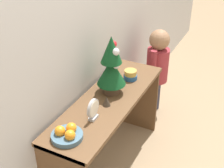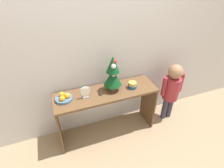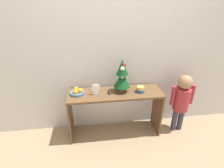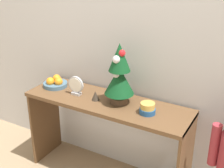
{
  "view_description": "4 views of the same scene",
  "coord_description": "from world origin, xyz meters",
  "px_view_note": "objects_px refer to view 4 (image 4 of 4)",
  "views": [
    {
      "loc": [
        -1.72,
        -0.69,
        1.97
      ],
      "look_at": [
        0.01,
        0.17,
        0.82
      ],
      "focal_mm": 50.0,
      "sensor_mm": 36.0,
      "label": 1
    },
    {
      "loc": [
        -0.54,
        -1.45,
        1.99
      ],
      "look_at": [
        0.06,
        0.16,
        0.82
      ],
      "focal_mm": 28.0,
      "sensor_mm": 36.0,
      "label": 2
    },
    {
      "loc": [
        -0.31,
        -1.85,
        1.88
      ],
      "look_at": [
        -0.05,
        0.18,
        0.84
      ],
      "focal_mm": 28.0,
      "sensor_mm": 36.0,
      "label": 3
    },
    {
      "loc": [
        1.07,
        -1.61,
        1.75
      ],
      "look_at": [
        0.05,
        0.18,
        0.86
      ],
      "focal_mm": 50.0,
      "sensor_mm": 36.0,
      "label": 4
    }
  ],
  "objects_px": {
    "fruit_bowl": "(55,83)",
    "figurine": "(95,96)",
    "singing_bowl": "(148,109)",
    "mini_tree": "(119,74)",
    "desk_clock": "(76,86)"
  },
  "relations": [
    {
      "from": "fruit_bowl",
      "to": "figurine",
      "type": "xyz_separation_m",
      "value": [
        0.43,
        -0.05,
        0.01
      ]
    },
    {
      "from": "mini_tree",
      "to": "singing_bowl",
      "type": "bearing_deg",
      "value": -11.02
    },
    {
      "from": "desk_clock",
      "to": "fruit_bowl",
      "type": "bearing_deg",
      "value": 169.02
    },
    {
      "from": "fruit_bowl",
      "to": "singing_bowl",
      "type": "bearing_deg",
      "value": -3.45
    },
    {
      "from": "desk_clock",
      "to": "singing_bowl",
      "type": "bearing_deg",
      "value": -0.36
    },
    {
      "from": "fruit_bowl",
      "to": "singing_bowl",
      "type": "height_order",
      "value": "fruit_bowl"
    },
    {
      "from": "figurine",
      "to": "mini_tree",
      "type": "bearing_deg",
      "value": 15.76
    },
    {
      "from": "singing_bowl",
      "to": "desk_clock",
      "type": "distance_m",
      "value": 0.61
    },
    {
      "from": "fruit_bowl",
      "to": "desk_clock",
      "type": "relative_size",
      "value": 1.3
    },
    {
      "from": "fruit_bowl",
      "to": "singing_bowl",
      "type": "xyz_separation_m",
      "value": [
        0.85,
        -0.05,
        0.01
      ]
    },
    {
      "from": "fruit_bowl",
      "to": "figurine",
      "type": "bearing_deg",
      "value": -7.03
    },
    {
      "from": "mini_tree",
      "to": "desk_clock",
      "type": "height_order",
      "value": "mini_tree"
    },
    {
      "from": "fruit_bowl",
      "to": "singing_bowl",
      "type": "relative_size",
      "value": 1.77
    },
    {
      "from": "mini_tree",
      "to": "figurine",
      "type": "bearing_deg",
      "value": -164.24
    },
    {
      "from": "mini_tree",
      "to": "singing_bowl",
      "type": "xyz_separation_m",
      "value": [
        0.25,
        -0.05,
        -0.19
      ]
    }
  ]
}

